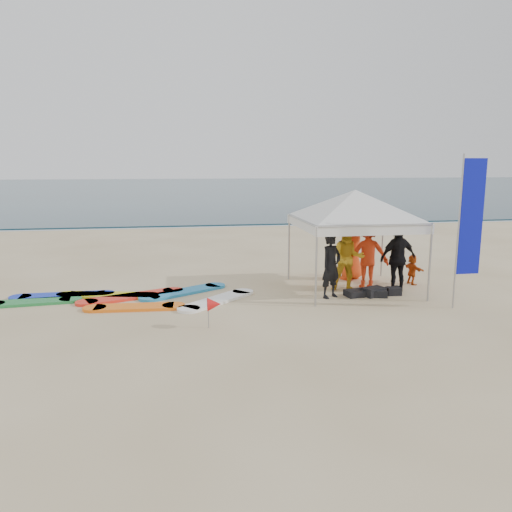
{
  "coord_description": "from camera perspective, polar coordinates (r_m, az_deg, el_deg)",
  "views": [
    {
      "loc": [
        -1.89,
        -8.75,
        3.34
      ],
      "look_at": [
        -0.06,
        2.6,
        1.2
      ],
      "focal_mm": 35.0,
      "sensor_mm": 36.0,
      "label": 1
    }
  ],
  "objects": [
    {
      "name": "canopy_tent",
      "position": [
        13.32,
        11.31,
        7.38
      ],
      "size": [
        4.04,
        4.04,
        3.05
      ],
      "color": "#A5A5A8",
      "rests_on": "ground"
    },
    {
      "name": "surfboard_spread",
      "position": [
        12.89,
        -14.65,
        -4.67
      ],
      "size": [
        6.24,
        2.57,
        0.07
      ],
      "color": "#22803A",
      "rests_on": "ground"
    },
    {
      "name": "person_orange_a",
      "position": [
        13.83,
        12.6,
        0.26
      ],
      "size": [
        1.29,
        0.85,
        1.86
      ],
      "primitive_type": "imported",
      "rotation": [
        0.0,
        0.0,
        3.01
      ],
      "color": "red",
      "rests_on": "ground"
    },
    {
      "name": "person_black_b",
      "position": [
        13.59,
        15.9,
        -0.24
      ],
      "size": [
        1.11,
        0.62,
        1.79
      ],
      "primitive_type": "imported",
      "rotation": [
        0.0,
        0.0,
        3.33
      ],
      "color": "black",
      "rests_on": "ground"
    },
    {
      "name": "person_seated",
      "position": [
        14.6,
        17.42,
        -1.49
      ],
      "size": [
        0.38,
        0.81,
        0.84
      ],
      "primitive_type": "imported",
      "rotation": [
        0.0,
        0.0,
        1.74
      ],
      "color": "#C64A11",
      "rests_on": "ground"
    },
    {
      "name": "person_black_a",
      "position": [
        12.62,
        8.59,
        -1.08
      ],
      "size": [
        0.72,
        0.64,
        1.65
      ],
      "primitive_type": "imported",
      "rotation": [
        0.0,
        0.0,
        0.52
      ],
      "color": "black",
      "rests_on": "ground"
    },
    {
      "name": "feather_flag",
      "position": [
        12.39,
        23.26,
        3.91
      ],
      "size": [
        0.6,
        0.04,
        3.56
      ],
      "color": "#A5A5A8",
      "rests_on": "ground"
    },
    {
      "name": "person_yellow",
      "position": [
        13.34,
        10.47,
        -0.26
      ],
      "size": [
        0.96,
        0.8,
        1.76
      ],
      "primitive_type": "imported",
      "rotation": [
        0.0,
        0.0,
        -0.17
      ],
      "color": "gold",
      "rests_on": "ground"
    },
    {
      "name": "gear_pile",
      "position": [
        13.11,
        13.21,
        -4.07
      ],
      "size": [
        1.48,
        0.59,
        0.22
      ],
      "color": "black",
      "rests_on": "ground"
    },
    {
      "name": "ground",
      "position": [
        9.55,
        2.89,
        -9.93
      ],
      "size": [
        120.0,
        120.0,
        0.0
      ],
      "primitive_type": "plane",
      "color": "beige",
      "rests_on": "ground"
    },
    {
      "name": "ocean",
      "position": [
        68.85,
        -7.65,
        7.69
      ],
      "size": [
        160.0,
        84.0,
        0.08
      ],
      "primitive_type": "cube",
      "color": "#0C2633",
      "rests_on": "ground"
    },
    {
      "name": "shoreline_foam",
      "position": [
        27.22,
        -5.12,
        3.45
      ],
      "size": [
        160.0,
        1.2,
        0.01
      ],
      "primitive_type": "cube",
      "color": "silver",
      "rests_on": "ground"
    },
    {
      "name": "marker_pennant",
      "position": [
        10.29,
        -4.82,
        -5.54
      ],
      "size": [
        0.28,
        0.28,
        0.64
      ],
      "color": "#A5A5A8",
      "rests_on": "ground"
    },
    {
      "name": "person_orange_b",
      "position": [
        14.7,
        10.89,
        0.82
      ],
      "size": [
        1.06,
        0.96,
        1.81
      ],
      "primitive_type": "imported",
      "rotation": [
        0.0,
        0.0,
        3.71
      ],
      "color": "#E34114",
      "rests_on": "ground"
    }
  ]
}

